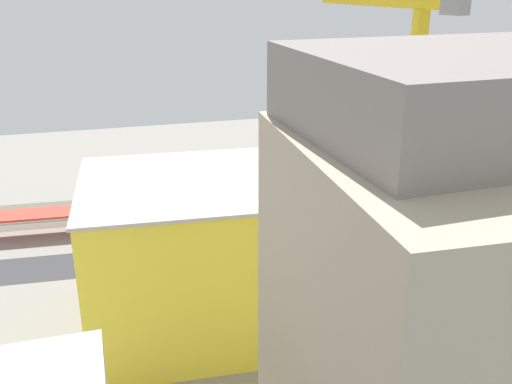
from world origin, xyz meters
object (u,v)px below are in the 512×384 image
Objects in this scene: street_tree_1 at (144,225)px; street_tree_2 at (362,195)px; platform_canopy_near at (166,204)px; traffic_light at (225,241)px; parked_car_3 at (277,253)px; parked_car_1 at (359,240)px; box_truck_1 at (114,262)px; street_tree_3 at (284,207)px; locomotive at (294,182)px; street_tree_0 at (281,205)px; passenger_coach at (389,167)px; parked_car_0 at (400,236)px; box_truck_0 at (155,256)px; platform_canopy_far at (213,186)px; construction_building at (228,253)px; parked_car_2 at (320,246)px; tower_crane at (401,146)px.

street_tree_1 is 39.82m from street_tree_2.
platform_canopy_near is 20.20m from traffic_light.
parked_car_1 is at bearing -177.00° from parked_car_3.
box_truck_1 is 1.11× the size of street_tree_3.
locomotive is 1.90× the size of street_tree_0.
passenger_coach is 4.50× the size of parked_car_0.
street_tree_2 is at bearing 166.61° from platform_canopy_near.
street_tree_0 is at bearing 178.70° from street_tree_1.
street_tree_0 is 1.12× the size of street_tree_3.
box_truck_0 is (3.92, 15.60, -2.30)m from platform_canopy_near.
street_tree_3 reaches higher than platform_canopy_far.
platform_canopy_near reaches higher than box_truck_1.
passenger_coach is 0.55× the size of construction_building.
parked_car_0 reaches higher than parked_car_2.
tower_crane is 42.30m from box_truck_0.
passenger_coach reaches higher than box_truck_1.
locomotive is 0.81× the size of passenger_coach.
parked_car_2 is at bearing 46.02° from passenger_coach.
street_tree_1 is (42.85, -8.92, 3.43)m from parked_car_0.
passenger_coach is at bearing -140.53° from parked_car_3.
box_truck_0 reaches higher than parked_car_1.
box_truck_1 is at bearing 57.62° from platform_canopy_near.
platform_canopy_near reaches higher than platform_canopy_far.
parked_car_3 is at bearing 0.66° from parked_car_0.
street_tree_2 is (-11.80, -9.14, 4.50)m from parked_car_2.
locomotive is at bearing -71.78° from parked_car_0.
tower_crane is (-21.26, 3.75, 13.64)m from construction_building.
street_tree_2 is (-30.98, -25.06, -4.63)m from construction_building.
traffic_light reaches higher than parked_car_1.
platform_canopy_near is 12.78m from platform_canopy_far.
street_tree_0 is (9.49, 20.54, 3.61)m from locomotive.
street_tree_2 reaches higher than box_truck_1.
street_tree_1 reaches higher than parked_car_3.
platform_canopy_near is 14.17× the size of parked_car_3.
parked_car_2 is at bearing 37.77° from street_tree_2.
street_tree_2 reaches higher than street_tree_1.
passenger_coach reaches higher than parked_car_2.
parked_car_0 is 0.52× the size of street_tree_0.
parked_car_0 is 22.55m from parked_car_3.
parked_car_1 reaches higher than parked_car_2.
parked_car_3 is 21.29m from construction_building.
locomotive reaches higher than parked_car_3.
locomotive reaches higher than platform_canopy_far.
locomotive is 2.32× the size of traffic_light.
street_tree_3 is at bearing 4.43° from street_tree_2.
parked_car_1 is 0.77× the size of street_tree_1.
traffic_light reaches higher than street_tree_1.
platform_canopy_far reaches higher than parked_car_2.
parked_car_3 reaches higher than parked_car_2.
platform_canopy_far is at bearing -130.59° from box_truck_1.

